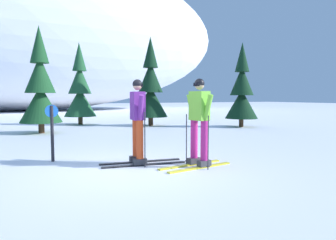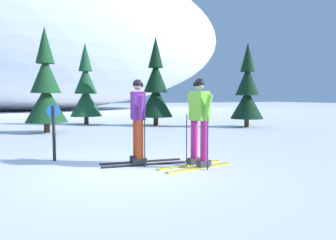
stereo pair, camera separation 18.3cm
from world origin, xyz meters
name	(u,v)px [view 2 (the right image)]	position (x,y,z in m)	size (l,w,h in m)	color
ground_plane	(126,171)	(0.00, 0.00, 0.00)	(120.00, 120.00, 0.00)	white
skier_purple_jacket	(138,120)	(0.43, 0.51, 0.94)	(1.83, 0.79, 1.80)	black
skier_lime_jacket	(199,121)	(1.48, -0.22, 0.95)	(1.62, 0.78, 1.80)	gold
pine_tree_center_left	(46,89)	(-0.95, 7.61, 1.74)	(1.61, 1.61, 4.17)	#47301E
pine_tree_center	(86,90)	(1.17, 10.91, 1.75)	(1.61, 1.61, 4.17)	#47301E
pine_tree_center_right	(156,89)	(4.16, 8.74, 1.81)	(1.67, 1.67, 4.33)	#47301E
pine_tree_far_right	(247,92)	(7.78, 6.29, 1.65)	(1.53, 1.53, 3.95)	#47301E
snow_ridge_background	(28,31)	(-1.20, 29.35, 7.87)	(42.11, 20.21, 15.75)	white
trail_marker_post	(54,129)	(-1.17, 1.61, 0.72)	(0.28, 0.07, 1.26)	black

